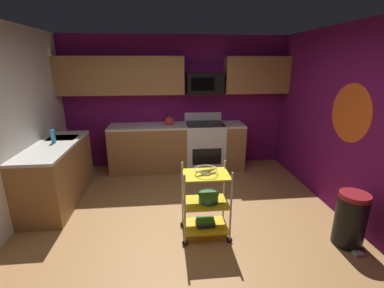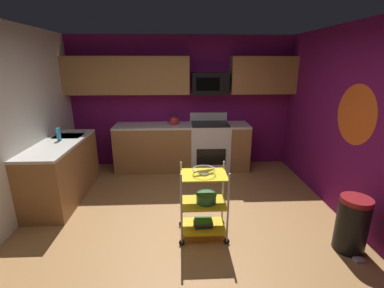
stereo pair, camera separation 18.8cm
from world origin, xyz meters
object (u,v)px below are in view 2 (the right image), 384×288
(fruit_bowl, at_px, (204,170))
(trash_can, at_px, (352,224))
(mixing_bowl_large, at_px, (206,198))
(book_stack, at_px, (203,223))
(dish_soap_bottle, at_px, (59,134))
(microwave, at_px, (210,83))
(oven_range, at_px, (209,146))
(kettle, at_px, (174,121))
(rolling_cart, at_px, (203,203))

(fruit_bowl, xyz_separation_m, trash_can, (1.67, -0.35, -0.55))
(mixing_bowl_large, height_order, book_stack, mixing_bowl_large)
(dish_soap_bottle, bearing_deg, microwave, 24.81)
(oven_range, xyz_separation_m, kettle, (-0.70, -0.00, 0.52))
(kettle, bearing_deg, trash_can, -51.61)
(oven_range, distance_m, microwave, 1.23)
(kettle, relative_size, trash_can, 0.40)
(microwave, relative_size, rolling_cart, 0.77)
(microwave, relative_size, dish_soap_bottle, 3.50)
(trash_can, bearing_deg, mixing_bowl_large, 168.06)
(microwave, bearing_deg, rolling_cart, -97.66)
(fruit_bowl, distance_m, mixing_bowl_large, 0.36)
(rolling_cart, relative_size, mixing_bowl_large, 3.63)
(dish_soap_bottle, bearing_deg, kettle, 30.26)
(trash_can, bearing_deg, kettle, 128.39)
(microwave, distance_m, dish_soap_bottle, 2.81)
(fruit_bowl, relative_size, kettle, 1.03)
(fruit_bowl, bearing_deg, book_stack, -116.57)
(kettle, relative_size, dish_soap_bottle, 1.32)
(dish_soap_bottle, bearing_deg, oven_range, 22.78)
(oven_range, relative_size, microwave, 1.57)
(mixing_bowl_large, relative_size, book_stack, 1.04)
(book_stack, bearing_deg, trash_can, -11.70)
(kettle, bearing_deg, fruit_bowl, -80.30)
(rolling_cart, relative_size, kettle, 3.47)
(mixing_bowl_large, bearing_deg, book_stack, -180.00)
(rolling_cart, height_order, book_stack, rolling_cart)
(mixing_bowl_large, relative_size, dish_soap_bottle, 1.26)
(fruit_bowl, bearing_deg, dish_soap_bottle, 150.74)
(oven_range, distance_m, trash_can, 2.93)
(rolling_cart, distance_m, fruit_bowl, 0.42)
(microwave, distance_m, mixing_bowl_large, 2.65)
(microwave, height_order, fruit_bowl, microwave)
(microwave, xyz_separation_m, rolling_cart, (-0.32, -2.35, -1.25))
(microwave, xyz_separation_m, fruit_bowl, (-0.32, -2.35, -0.82))
(rolling_cart, height_order, trash_can, rolling_cart)
(fruit_bowl, relative_size, mixing_bowl_large, 1.08)
(mixing_bowl_large, relative_size, kettle, 0.95)
(fruit_bowl, xyz_separation_m, book_stack, (-0.00, -0.00, -0.70))
(fruit_bowl, height_order, kettle, kettle)
(book_stack, bearing_deg, microwave, 82.34)
(oven_range, xyz_separation_m, fruit_bowl, (-0.32, -2.25, 0.40))
(dish_soap_bottle, relative_size, trash_can, 0.30)
(oven_range, distance_m, kettle, 0.87)
(microwave, distance_m, trash_can, 3.31)
(oven_range, relative_size, fruit_bowl, 4.04)
(mixing_bowl_large, height_order, dish_soap_bottle, dish_soap_bottle)
(oven_range, distance_m, book_stack, 2.29)
(rolling_cart, bearing_deg, microwave, 82.34)
(microwave, height_order, kettle, microwave)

